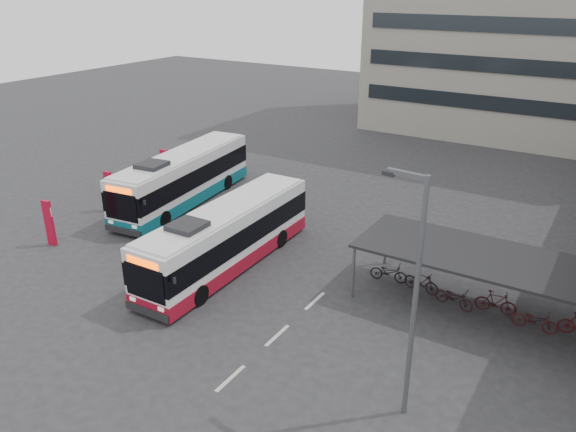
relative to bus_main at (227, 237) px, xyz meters
The scene contains 10 objects.
ground 3.15m from the bus_main, 13.81° to the right, with size 120.00×120.00×0.00m, color #28282B.
bike_shelter 11.39m from the bus_main, 11.85° to the left, with size 10.00×4.00×2.54m.
road_markings 6.52m from the bus_main, 35.22° to the right, with size 0.15×7.60×0.01m.
bus_main is the anchor object (origin of this frame).
bus_teal 9.06m from the bus_main, 144.71° to the left, with size 3.82×11.62×3.37m.
pedestrian 4.72m from the bus_main, 81.34° to the left, with size 0.56×0.37×1.53m, color black.
lamp_post 12.30m from the bus_main, 24.89° to the right, with size 1.41×0.30×8.01m.
sign_totem_south 9.68m from the bus_main, 161.76° to the right, with size 0.53×0.24×2.47m.
sign_totem_mid 10.40m from the bus_main, 169.57° to the left, with size 0.53×0.21×2.44m.
sign_totem_north 12.20m from the bus_main, 147.13° to the left, with size 0.56×0.21×2.60m.
Camera 1 is at (12.52, -18.33, 12.82)m, focal length 35.00 mm.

